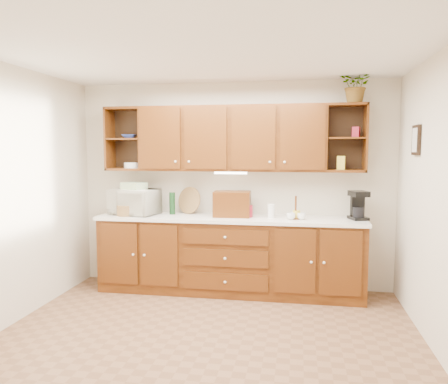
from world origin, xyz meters
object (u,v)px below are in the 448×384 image
at_px(microwave, 134,202).
at_px(bread_box, 232,204).
at_px(potted_plant, 357,85).
at_px(coffee_maker, 358,206).

xyz_separation_m(microwave, bread_box, (1.25, 0.02, -0.00)).
relative_size(microwave, potted_plant, 1.41).
height_order(microwave, coffee_maker, coffee_maker).
height_order(bread_box, potted_plant, potted_plant).
xyz_separation_m(bread_box, potted_plant, (1.44, 0.08, 1.40)).
xyz_separation_m(bread_box, coffee_maker, (1.49, 0.04, 0.01)).
bearing_deg(bread_box, potted_plant, 0.40).
bearing_deg(coffee_maker, potted_plant, 126.46).
bearing_deg(microwave, bread_box, 13.38).
bearing_deg(bread_box, microwave, 178.23).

